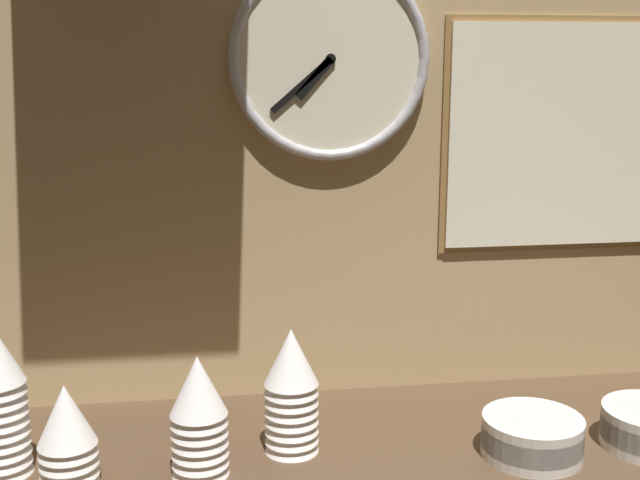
% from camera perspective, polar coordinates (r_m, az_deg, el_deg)
% --- Properties ---
extents(ground_plane, '(1.60, 0.56, 0.04)m').
position_cam_1_polar(ground_plane, '(1.40, 2.18, -15.35)').
color(ground_plane, '#4C3826').
extents(wall_tiled_back, '(1.60, 0.03, 1.05)m').
position_cam_1_polar(wall_tiled_back, '(1.50, 0.52, 8.36)').
color(wall_tiled_back, tan).
rests_on(wall_tiled_back, ground_plane).
extents(cup_stack_center_left, '(0.09, 0.09, 0.20)m').
position_cam_1_polar(cup_stack_center_left, '(1.29, -8.61, -12.26)').
color(cup_stack_center_left, white).
rests_on(cup_stack_center_left, ground_plane).
extents(cup_stack_center, '(0.09, 0.09, 0.21)m').
position_cam_1_polar(cup_stack_center, '(1.34, -2.05, -10.65)').
color(cup_stack_center, white).
rests_on(cup_stack_center, ground_plane).
extents(cup_stack_left, '(0.09, 0.09, 0.16)m').
position_cam_1_polar(cup_stack_left, '(1.31, -17.54, -13.12)').
color(cup_stack_left, white).
rests_on(cup_stack_left, ground_plane).
extents(bowl_stack_right, '(0.17, 0.17, 0.07)m').
position_cam_1_polar(bowl_stack_right, '(1.40, 14.86, -13.22)').
color(bowl_stack_right, beige).
rests_on(bowl_stack_right, ground_plane).
extents(wall_clock, '(0.36, 0.03, 0.36)m').
position_cam_1_polar(wall_clock, '(1.47, 0.72, 12.76)').
color(wall_clock, beige).
extents(menu_board, '(0.49, 0.01, 0.45)m').
position_cam_1_polar(menu_board, '(1.62, 17.11, 7.08)').
color(menu_board, olive).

